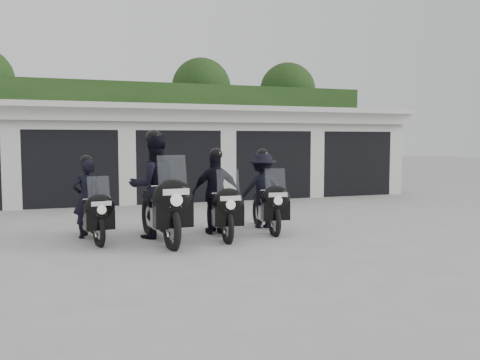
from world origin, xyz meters
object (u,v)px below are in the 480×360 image
object	(u,v)px
police_bike_a	(90,206)
police_bike_c	(218,197)
police_bike_d	(264,194)
police_bike_b	(157,192)

from	to	relation	value
police_bike_a	police_bike_c	distance (m)	2.46
police_bike_a	police_bike_d	world-z (taller)	police_bike_d
police_bike_d	police_bike_b	bearing A→B (deg)	-163.07
police_bike_a	police_bike_b	world-z (taller)	police_bike_b
police_bike_a	police_bike_b	distance (m)	1.30
police_bike_c	police_bike_d	xyz separation A→B (m)	(1.15, 0.37, -0.01)
police_bike_a	police_bike_b	size ratio (longest dim) A/B	0.76
police_bike_b	police_bike_c	distance (m)	1.23
police_bike_c	police_bike_d	bearing A→B (deg)	22.03
police_bike_b	police_bike_c	xyz separation A→B (m)	(1.22, 0.04, -0.15)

